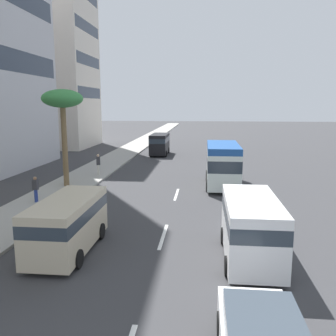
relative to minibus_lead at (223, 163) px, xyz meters
The scene contains 14 objects.
ground_plane 9.15m from the minibus_lead, 20.99° to the left, with size 198.00×198.00×0.00m, color #38383A.
sidewalk_right 14.21m from the minibus_lead, 53.53° to the left, with size 162.00×3.71×0.15m, color #9E9B93.
lane_stripe_mid 11.47m from the minibus_lead, 163.51° to the left, with size 3.20×0.16×0.01m, color silver.
lane_stripe_far 4.70m from the minibus_lead, 132.59° to the left, with size 3.20×0.16×0.01m, color silver.
minibus_lead is the anchor object (origin of this frame).
van_second 12.96m from the minibus_lead, behind, with size 5.04×2.14×2.46m.
van_third 14.69m from the minibus_lead, 151.75° to the left, with size 5.01×2.07×2.24m.
car_fourth 17.14m from the minibus_lead, ahead, with size 4.32×1.81×1.73m.
van_fifth 17.83m from the minibus_lead, 22.48° to the left, with size 5.10×2.08×2.53m.
pedestrian_near_lamp 10.58m from the minibus_lead, 76.76° to the left, with size 0.30×0.37×1.80m.
pedestrian_mid_block 13.21m from the minibus_lead, 118.16° to the left, with size 0.30×0.36×1.58m.
pedestrian_by_tree 11.89m from the minibus_lead, 94.23° to the left, with size 0.35×0.39×1.59m.
palm_tree 12.44m from the minibus_lead, 98.66° to the left, with size 2.89×2.89×6.99m.
office_tower_far 36.65m from the minibus_lead, 45.58° to the left, with size 10.76×13.22×30.65m.
Camera 1 is at (-3.44, -1.82, 6.05)m, focal length 38.11 mm.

